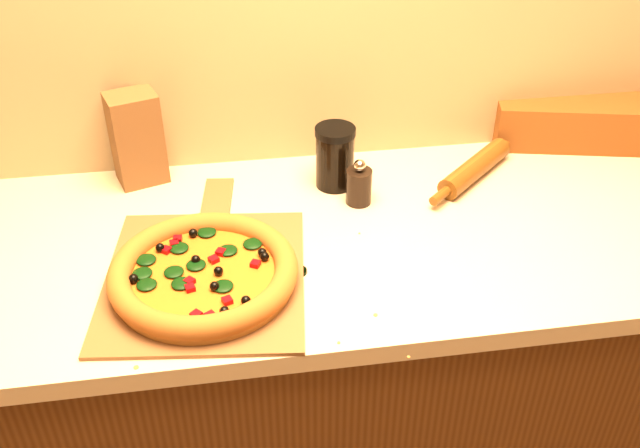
{
  "coord_description": "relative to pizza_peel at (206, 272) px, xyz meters",
  "views": [
    {
      "loc": [
        -0.19,
        0.24,
        1.77
      ],
      "look_at": [
        -0.02,
        1.38,
        0.96
      ],
      "focal_mm": 40.0,
      "sensor_mm": 36.0,
      "label": 1
    }
  ],
  "objects": [
    {
      "name": "paper_bag",
      "position": [
        -0.14,
        0.37,
        0.1
      ],
      "size": [
        0.13,
        0.11,
        0.21
      ],
      "primitive_type": "cube",
      "rotation": [
        0.0,
        0.0,
        0.32
      ],
      "color": "brown",
      "rests_on": "countertop"
    },
    {
      "name": "rolling_pin",
      "position": [
        0.62,
        0.26,
        0.02
      ],
      "size": [
        0.28,
        0.26,
        0.05
      ],
      "rotation": [
        0.0,
        0.0,
        0.74
      ],
      "color": "#572D0E",
      "rests_on": "countertop"
    },
    {
      "name": "pizza_peel",
      "position": [
        0.0,
        0.0,
        0.0
      ],
      "size": [
        0.42,
        0.58,
        0.01
      ],
      "rotation": [
        0.0,
        0.0,
        -0.12
      ],
      "color": "brown",
      "rests_on": "countertop"
    },
    {
      "name": "pepper_grinder",
      "position": [
        0.34,
        0.2,
        0.04
      ],
      "size": [
        0.06,
        0.06,
        0.11
      ],
      "color": "black",
      "rests_on": "countertop"
    },
    {
      "name": "cabinet",
      "position": [
        0.25,
        0.1,
        -0.47
      ],
      "size": [
        2.8,
        0.65,
        0.86
      ],
      "primitive_type": "cube",
      "color": "#4D2910",
      "rests_on": "ground"
    },
    {
      "name": "countertop",
      "position": [
        0.25,
        0.1,
        -0.02
      ],
      "size": [
        2.84,
        0.68,
        0.04
      ],
      "primitive_type": "cube",
      "color": "beige",
      "rests_on": "cabinet"
    },
    {
      "name": "bread_bag",
      "position": [
        0.93,
        0.39,
        0.05
      ],
      "size": [
        0.43,
        0.22,
        0.11
      ],
      "primitive_type": "cube",
      "rotation": [
        0.0,
        0.0,
        -0.22
      ],
      "color": "maroon",
      "rests_on": "countertop"
    },
    {
      "name": "bottle_cap",
      "position": [
        0.18,
        -0.02,
        -0.0
      ],
      "size": [
        0.04,
        0.04,
        0.01
      ],
      "primitive_type": "cylinder",
      "rotation": [
        0.0,
        0.0,
        0.15
      ],
      "color": "black",
      "rests_on": "countertop"
    },
    {
      "name": "dark_jar",
      "position": [
        0.3,
        0.28,
        0.07
      ],
      "size": [
        0.09,
        0.09,
        0.14
      ],
      "color": "black",
      "rests_on": "countertop"
    },
    {
      "name": "pizza",
      "position": [
        -0.0,
        -0.04,
        0.03
      ],
      "size": [
        0.35,
        0.35,
        0.05
      ],
      "color": "#BB702E",
      "rests_on": "pizza_peel"
    }
  ]
}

